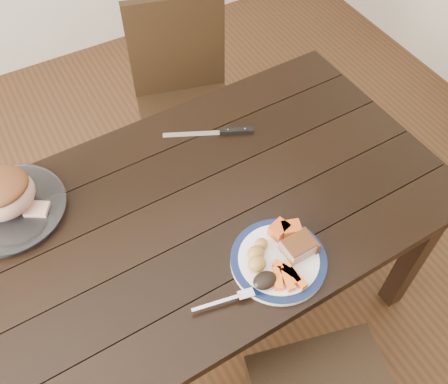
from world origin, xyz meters
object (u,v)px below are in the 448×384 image
chair_far (184,94)px  pork_slice (298,247)px  dining_table (200,224)px  carving_knife (225,132)px  dinner_plate (278,261)px  fork (228,300)px  serving_platter (10,210)px  roast_joint (1,195)px

chair_far → pork_slice: size_ratio=10.48×
dining_table → carving_knife: (0.23, 0.24, 0.10)m
carving_knife → chair_far: bearing=107.6°
dinner_plate → carving_knife: 0.54m
fork → dining_table: bearing=87.1°
pork_slice → dining_table: bearing=120.7°
serving_platter → fork: 0.74m
roast_joint → carving_knife: size_ratio=0.67×
dinner_plate → serving_platter: size_ratio=0.81×
chair_far → pork_slice: chair_far is taller
pork_slice → roast_joint: roast_joint is taller
dining_table → fork: 0.35m
serving_platter → dining_table: bearing=-27.8°
chair_far → fork: size_ratio=5.23×
chair_far → pork_slice: 1.07m
dinner_plate → chair_far: bearing=79.6°
dinner_plate → carving_knife: dinner_plate is taller
fork → carving_knife: fork is taller
chair_far → dining_table: bearing=82.9°
dinner_plate → roast_joint: bearing=138.4°
pork_slice → dinner_plate: bearing=175.2°
dinner_plate → serving_platter: 0.84m
dining_table → roast_joint: 0.61m
dining_table → serving_platter: 0.60m
dining_table → carving_knife: bearing=46.2°
dinner_plate → pork_slice: size_ratio=3.14×
roast_joint → dinner_plate: bearing=-41.6°
serving_platter → pork_slice: size_ratio=3.85×
chair_far → fork: 1.15m
pork_slice → serving_platter: bearing=140.8°
pork_slice → roast_joint: size_ratio=0.45×
chair_far → carving_knife: size_ratio=3.12×
pork_slice → roast_joint: (-0.69, 0.57, 0.04)m
fork → carving_knife: 0.65m
dining_table → carving_knife: 0.35m
dinner_plate → dining_table: bearing=111.2°
dining_table → serving_platter: serving_platter is taller
roast_joint → pork_slice: bearing=-39.2°
carving_knife → fork: bearing=-93.3°
roast_joint → serving_platter: bearing=0.0°
dining_table → roast_joint: (-0.52, 0.27, 0.17)m
fork → roast_joint: roast_joint is taller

